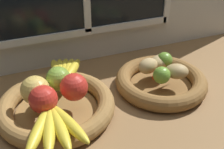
# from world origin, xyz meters

# --- Properties ---
(ground_plane) EXTENTS (1.40, 0.90, 0.03)m
(ground_plane) POSITION_xyz_m (0.00, 0.00, -0.01)
(ground_plane) COLOR olive
(fruit_bowl_left) EXTENTS (0.33, 0.33, 0.05)m
(fruit_bowl_left) POSITION_xyz_m (-0.18, 0.02, 0.02)
(fruit_bowl_left) COLOR olive
(fruit_bowl_left) RESTS_ON ground_plane
(fruit_bowl_right) EXTENTS (0.29, 0.29, 0.05)m
(fruit_bowl_right) POSITION_xyz_m (0.16, 0.02, 0.02)
(fruit_bowl_right) COLOR brown
(fruit_bowl_right) RESTS_ON ground_plane
(apple_green_back) EXTENTS (0.07, 0.07, 0.07)m
(apple_green_back) POSITION_xyz_m (-0.16, 0.06, 0.09)
(apple_green_back) COLOR #7AA338
(apple_green_back) RESTS_ON fruit_bowl_left
(apple_red_front) EXTENTS (0.08, 0.08, 0.08)m
(apple_red_front) POSITION_xyz_m (-0.22, -0.02, 0.09)
(apple_red_front) COLOR red
(apple_red_front) RESTS_ON fruit_bowl_left
(apple_red_right) EXTENTS (0.08, 0.08, 0.08)m
(apple_red_right) POSITION_xyz_m (-0.13, -0.00, 0.09)
(apple_red_right) COLOR red
(apple_red_right) RESTS_ON fruit_bowl_left
(apple_golden_left) EXTENTS (0.08, 0.08, 0.08)m
(apple_golden_left) POSITION_xyz_m (-0.23, 0.02, 0.09)
(apple_golden_left) COLOR #DBB756
(apple_golden_left) RESTS_ON fruit_bowl_left
(banana_bunch_front) EXTENTS (0.16, 0.19, 0.03)m
(banana_bunch_front) POSITION_xyz_m (-0.21, -0.11, 0.06)
(banana_bunch_front) COLOR yellow
(banana_bunch_front) RESTS_ON fruit_bowl_left
(banana_bunch_back) EXTENTS (0.12, 0.17, 0.03)m
(banana_bunch_back) POSITION_xyz_m (-0.13, 0.12, 0.06)
(banana_bunch_back) COLOR yellow
(banana_bunch_back) RESTS_ON fruit_bowl_left
(potato_small) EXTENTS (0.09, 0.08, 0.05)m
(potato_small) POSITION_xyz_m (0.19, -0.01, 0.07)
(potato_small) COLOR tan
(potato_small) RESTS_ON fruit_bowl_right
(potato_back) EXTENTS (0.10, 0.08, 0.04)m
(potato_back) POSITION_xyz_m (0.18, 0.06, 0.07)
(potato_back) COLOR tan
(potato_back) RESTS_ON fruit_bowl_right
(potato_oblong) EXTENTS (0.08, 0.07, 0.05)m
(potato_oblong) POSITION_xyz_m (0.12, 0.05, 0.07)
(potato_oblong) COLOR tan
(potato_oblong) RESTS_ON fruit_bowl_right
(lime_near) EXTENTS (0.05, 0.05, 0.05)m
(lime_near) POSITION_xyz_m (0.13, -0.02, 0.08)
(lime_near) COLOR #6B9E33
(lime_near) RESTS_ON fruit_bowl_right
(lime_far) EXTENTS (0.05, 0.05, 0.05)m
(lime_far) POSITION_xyz_m (0.19, 0.06, 0.08)
(lime_far) COLOR olive
(lime_far) RESTS_ON fruit_bowl_right
(chili_pepper) EXTENTS (0.12, 0.04, 0.02)m
(chili_pepper) POSITION_xyz_m (0.18, 0.01, 0.06)
(chili_pepper) COLOR red
(chili_pepper) RESTS_ON fruit_bowl_right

